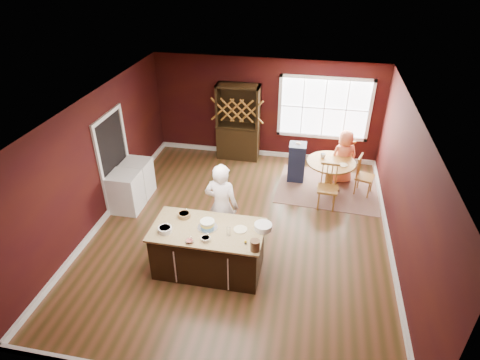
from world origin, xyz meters
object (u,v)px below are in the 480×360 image
(chair_north, at_px, (342,157))
(hutch, at_px, (238,122))
(kitchen_island, at_px, (209,250))
(washer, at_px, (126,192))
(layer_cake, at_px, (207,224))
(chair_south, at_px, (328,187))
(seated_woman, at_px, (344,157))
(dryer, at_px, (138,178))
(high_chair, at_px, (297,161))
(dining_table, at_px, (330,170))
(chair_east, at_px, (365,176))
(baker, at_px, (222,206))
(toddler, at_px, (300,150))

(chair_north, distance_m, hutch, 2.85)
(kitchen_island, relative_size, hutch, 0.95)
(washer, bearing_deg, layer_cake, -32.73)
(chair_south, distance_m, seated_woman, 1.28)
(dryer, bearing_deg, seated_woman, 17.94)
(kitchen_island, height_order, high_chair, high_chair)
(dryer, bearing_deg, dining_table, 13.90)
(kitchen_island, distance_m, chair_east, 4.33)
(baker, height_order, high_chair, baker)
(kitchen_island, height_order, dryer, kitchen_island)
(chair_east, height_order, toddler, chair_east)
(dining_table, relative_size, toddler, 4.37)
(layer_cake, distance_m, high_chair, 3.77)
(dining_table, distance_m, layer_cake, 3.87)
(chair_east, distance_m, washer, 5.48)
(kitchen_island, height_order, layer_cake, layer_cake)
(chair_north, relative_size, toddler, 3.91)
(washer, relative_size, dryer, 1.03)
(chair_east, relative_size, toddler, 3.75)
(kitchen_island, relative_size, chair_north, 1.93)
(seated_woman, xyz_separation_m, toddler, (-1.05, -0.08, 0.13))
(layer_cake, distance_m, chair_east, 4.34)
(baker, bearing_deg, seated_woman, -123.03)
(chair_north, distance_m, toddler, 1.14)
(seated_woman, height_order, high_chair, seated_woman)
(dining_table, xyz_separation_m, washer, (-4.41, -1.73, -0.08))
(chair_east, bearing_deg, high_chair, 94.91)
(chair_north, distance_m, seated_woman, 0.34)
(toddler, relative_size, washer, 0.29)
(baker, xyz_separation_m, seated_woman, (2.36, 2.93, -0.22))
(dining_table, bearing_deg, high_chair, 159.44)
(chair_south, xyz_separation_m, washer, (-4.36, -0.94, -0.07))
(dining_table, distance_m, high_chair, 0.87)
(layer_cake, relative_size, chair_north, 0.35)
(chair_east, height_order, high_chair, high_chair)
(chair_south, bearing_deg, layer_cake, -128.86)
(layer_cake, distance_m, washer, 2.75)
(dining_table, distance_m, dryer, 4.54)
(kitchen_island, distance_m, dining_table, 3.87)
(toddler, relative_size, hutch, 0.13)
(layer_cake, relative_size, hutch, 0.17)
(baker, bearing_deg, toddler, -108.80)
(high_chair, bearing_deg, layer_cake, -111.89)
(dining_table, relative_size, washer, 1.26)
(chair_south, bearing_deg, chair_east, 43.03)
(kitchen_island, xyz_separation_m, baker, (0.08, 0.73, 0.46))
(baker, bearing_deg, chair_north, -120.17)
(kitchen_island, xyz_separation_m, chair_south, (2.08, 2.44, 0.08))
(layer_cake, height_order, seated_woman, seated_woman)
(baker, xyz_separation_m, dryer, (-2.36, 1.40, -0.46))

